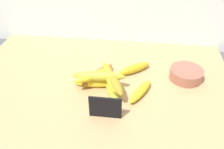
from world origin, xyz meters
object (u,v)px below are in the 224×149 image
object	(u,v)px
banana_2	(109,76)
banana_8	(99,76)
banana_4	(97,82)
banana_1	(140,91)
banana_7	(114,82)
banana_3	(111,89)
chalkboard_sign	(105,108)
banana_5	(135,68)
banana_9	(93,76)
banana_0	(98,75)
fruit_bowl	(186,74)
banana_6	(111,80)

from	to	relation	value
banana_2	banana_8	bearing A→B (deg)	-119.18
banana_4	banana_8	world-z (taller)	banana_8
banana_1	banana_7	world-z (taller)	banana_7
banana_4	banana_8	distance (cm)	4.06
banana_4	banana_3	bearing A→B (deg)	-27.84
chalkboard_sign	banana_5	size ratio (longest dim) A/B	0.73
banana_9	banana_2	bearing A→B (deg)	45.39
banana_1	banana_7	bearing A→B (deg)	-179.14
banana_0	banana_8	distance (cm)	7.04
banana_7	fruit_bowl	bearing A→B (deg)	24.34
banana_7	banana_8	xyz separation A→B (cm)	(-6.12, 2.35, 0.49)
banana_2	banana_5	bearing A→B (deg)	34.66
banana_3	banana_4	xyz separation A→B (cm)	(-5.86, 3.10, 0.30)
fruit_bowl	banana_5	world-z (taller)	fruit_bowl
banana_1	banana_7	distance (cm)	10.72
banana_5	banana_9	size ratio (longest dim) A/B	0.98
banana_9	banana_3	bearing A→B (deg)	-17.44
chalkboard_sign	fruit_bowl	xyz separation A→B (cm)	(30.02, 25.53, -1.62)
banana_3	banana_8	distance (cm)	6.89
banana_6	banana_9	size ratio (longest dim) A/B	0.99
banana_1	banana_7	size ratio (longest dim) A/B	0.92
banana_8	banana_9	bearing A→B (deg)	175.49
fruit_bowl	chalkboard_sign	bearing A→B (deg)	-139.62
banana_9	chalkboard_sign	bearing A→B (deg)	-65.46
banana_3	banana_7	distance (cm)	3.82
banana_6	banana_5	bearing A→B (deg)	57.55
banana_8	banana_7	bearing A→B (deg)	-21.00
banana_4	banana_6	size ratio (longest dim) A/B	1.20
banana_1	fruit_bowl	bearing A→B (deg)	34.64
banana_4	banana_6	distance (cm)	6.61
fruit_bowl	banana_0	world-z (taller)	fruit_bowl
banana_3	banana_5	world-z (taller)	banana_5
chalkboard_sign	banana_2	distance (cm)	20.60
chalkboard_sign	banana_1	distance (cm)	17.30
banana_6	banana_9	world-z (taller)	banana_9
banana_8	banana_3	bearing A→B (deg)	-22.58
banana_5	chalkboard_sign	bearing A→B (deg)	-107.50
banana_4	banana_5	world-z (taller)	banana_4
fruit_bowl	banana_4	xyz separation A→B (cm)	(-35.51, -9.61, -0.25)
banana_1	banana_9	xyz separation A→B (cm)	(-18.40, 2.37, 3.86)
banana_2	banana_7	bearing A→B (deg)	-68.95
banana_0	banana_5	world-z (taller)	banana_0
banana_4	banana_8	bearing A→B (deg)	-51.45
banana_1	banana_5	world-z (taller)	banana_5
banana_1	banana_8	distance (cm)	16.86
banana_0	banana_9	distance (cm)	6.61
banana_0	banana_5	size ratio (longest dim) A/B	1.24
banana_6	banana_9	xyz separation A→B (cm)	(-6.96, 1.11, 0.57)
banana_5	banana_0	bearing A→B (deg)	-155.06
banana_9	banana_4	bearing A→B (deg)	29.91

